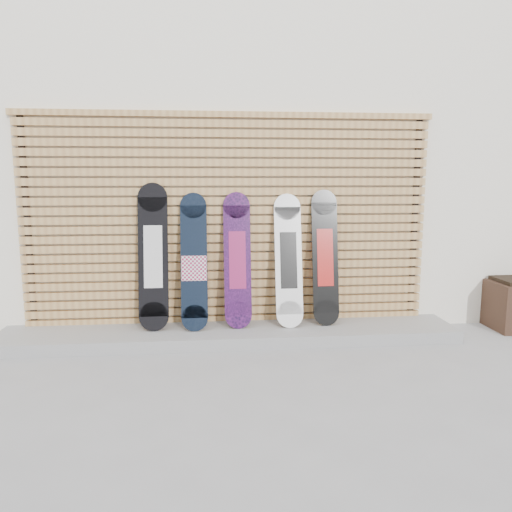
# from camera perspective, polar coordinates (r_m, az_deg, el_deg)

# --- Properties ---
(ground) EXTENTS (80.00, 80.00, 0.00)m
(ground) POSITION_cam_1_polar(r_m,az_deg,el_deg) (4.53, -0.58, -12.20)
(ground) COLOR gray
(ground) RESTS_ON ground
(building) EXTENTS (12.00, 5.00, 3.60)m
(building) POSITION_cam_1_polar(r_m,az_deg,el_deg) (7.76, 0.85, 10.19)
(building) COLOR white
(building) RESTS_ON ground
(concrete_step) EXTENTS (4.60, 0.70, 0.12)m
(concrete_step) POSITION_cam_1_polar(r_m,az_deg,el_deg) (5.14, -2.94, -8.89)
(concrete_step) COLOR gray
(concrete_step) RESTS_ON ground
(slat_wall) EXTENTS (4.26, 0.08, 2.29)m
(slat_wall) POSITION_cam_1_polar(r_m,az_deg,el_deg) (5.20, -3.19, 4.23)
(slat_wall) COLOR #B4834B
(slat_wall) RESTS_ON ground
(snowboard_0) EXTENTS (0.30, 0.30, 1.47)m
(snowboard_0) POSITION_cam_1_polar(r_m,az_deg,el_deg) (5.10, -11.67, -0.08)
(snowboard_0) COLOR black
(snowboard_0) RESTS_ON concrete_step
(snowboard_1) EXTENTS (0.27, 0.35, 1.37)m
(snowboard_1) POSITION_cam_1_polar(r_m,az_deg,el_deg) (5.05, -7.10, -0.73)
(snowboard_1) COLOR black
(snowboard_1) RESTS_ON concrete_step
(snowboard_2) EXTENTS (0.28, 0.30, 1.37)m
(snowboard_2) POSITION_cam_1_polar(r_m,az_deg,el_deg) (5.08, -2.14, -0.46)
(snowboard_2) COLOR black
(snowboard_2) RESTS_ON concrete_step
(snowboard_3) EXTENTS (0.28, 0.32, 1.35)m
(snowboard_3) POSITION_cam_1_polar(r_m,az_deg,el_deg) (5.13, 3.72, -0.49)
(snowboard_3) COLOR white
(snowboard_3) RESTS_ON concrete_step
(snowboard_4) EXTENTS (0.27, 0.28, 1.39)m
(snowboard_4) POSITION_cam_1_polar(r_m,az_deg,el_deg) (5.22, 7.90, -0.17)
(snowboard_4) COLOR black
(snowboard_4) RESTS_ON concrete_step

